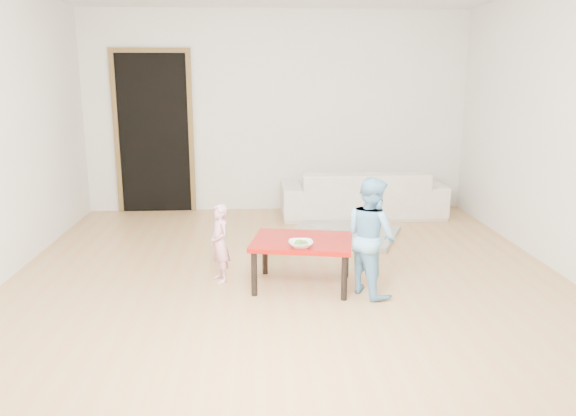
{
  "coord_description": "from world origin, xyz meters",
  "views": [
    {
      "loc": [
        -0.26,
        -4.94,
        1.78
      ],
      "look_at": [
        0.0,
        -0.2,
        0.65
      ],
      "focal_mm": 35.0,
      "sensor_mm": 36.0,
      "label": 1
    }
  ],
  "objects": [
    {
      "name": "floor",
      "position": [
        0.0,
        0.0,
        0.0
      ],
      "size": [
        5.0,
        5.0,
        0.01
      ],
      "primitive_type": "cube",
      "color": "tan",
      "rests_on": "ground"
    },
    {
      "name": "back_wall",
      "position": [
        0.0,
        2.5,
        1.3
      ],
      "size": [
        5.0,
        0.02,
        2.6
      ],
      "primitive_type": "cube",
      "color": "white",
      "rests_on": "floor"
    },
    {
      "name": "right_wall",
      "position": [
        2.5,
        0.0,
        1.3
      ],
      "size": [
        0.02,
        5.0,
        2.6
      ],
      "primitive_type": "cube",
      "color": "white",
      "rests_on": "floor"
    },
    {
      "name": "doorway",
      "position": [
        -1.6,
        2.48,
        1.02
      ],
      "size": [
        1.02,
        0.08,
        2.11
      ],
      "primitive_type": null,
      "color": "brown",
      "rests_on": "back_wall"
    },
    {
      "name": "sofa",
      "position": [
        1.08,
        2.05,
        0.3
      ],
      "size": [
        2.07,
        0.83,
        0.6
      ],
      "primitive_type": "imported",
      "rotation": [
        0.0,
        0.0,
        3.15
      ],
      "color": "silver",
      "rests_on": "floor"
    },
    {
      "name": "cushion",
      "position": [
        0.7,
        1.87,
        0.45
      ],
      "size": [
        0.47,
        0.43,
        0.11
      ],
      "primitive_type": "cube",
      "rotation": [
        0.0,
        0.0,
        -0.14
      ],
      "color": "orange",
      "rests_on": "sofa"
    },
    {
      "name": "red_table",
      "position": [
        0.11,
        -0.39,
        0.21
      ],
      "size": [
        0.94,
        0.77,
        0.42
      ],
      "primitive_type": null,
      "rotation": [
        0.0,
        0.0,
        -0.18
      ],
      "color": "#9B0C08",
      "rests_on": "floor"
    },
    {
      "name": "bowl",
      "position": [
        0.08,
        -0.6,
        0.44
      ],
      "size": [
        0.2,
        0.2,
        0.05
      ],
      "primitive_type": "imported",
      "color": "white",
      "rests_on": "red_table"
    },
    {
      "name": "broccoli",
      "position": [
        0.08,
        -0.6,
        0.45
      ],
      "size": [
        0.12,
        0.12,
        0.06
      ],
      "primitive_type": null,
      "color": "#2D5919",
      "rests_on": "red_table"
    },
    {
      "name": "child_pink",
      "position": [
        -0.6,
        -0.23,
        0.35
      ],
      "size": [
        0.26,
        0.3,
        0.69
      ],
      "primitive_type": "imported",
      "rotation": [
        0.0,
        0.0,
        -1.09
      ],
      "color": "pink",
      "rests_on": "floor"
    },
    {
      "name": "child_blue",
      "position": [
        0.66,
        -0.57,
        0.49
      ],
      "size": [
        0.55,
        0.6,
        0.98
      ],
      "primitive_type": "imported",
      "rotation": [
        0.0,
        0.0,
        2.05
      ],
      "color": "#68BBF1",
      "rests_on": "floor"
    },
    {
      "name": "basin",
      "position": [
        -0.06,
        0.74,
        0.07
      ],
      "size": [
        0.42,
        0.42,
        0.13
      ],
      "primitive_type": "imported",
      "color": "teal",
      "rests_on": "floor"
    },
    {
      "name": "blanket",
      "position": [
        0.69,
        1.09,
        0.03
      ],
      "size": [
        1.43,
        1.33,
        0.06
      ],
      "primitive_type": null,
      "rotation": [
        0.0,
        0.0,
        -0.4
      ],
      "color": "#B5B1A0",
      "rests_on": "floor"
    }
  ]
}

